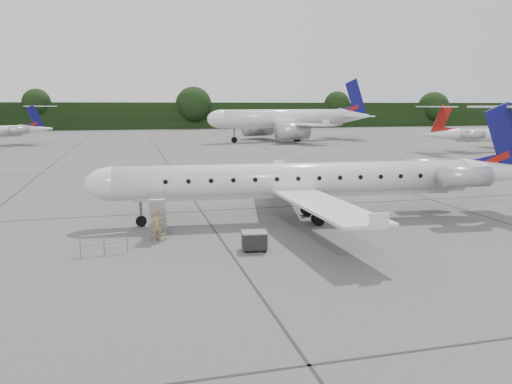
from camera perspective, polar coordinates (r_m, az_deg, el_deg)
name	(u,v)px	position (r m, az deg, el deg)	size (l,w,h in m)	color
ground	(336,232)	(28.99, 9.16, -4.55)	(320.00, 320.00, 0.00)	#575755
treeline	(166,116)	(156.16, -10.28, 8.58)	(260.00, 4.00, 8.00)	black
main_regional_jet	(297,163)	(30.93, 4.70, 3.29)	(28.33, 20.39, 7.26)	silver
airstair	(158,215)	(28.20, -11.14, -2.65)	(0.85, 2.48, 2.28)	silver
passenger	(157,226)	(26.91, -11.21, -3.84)	(0.63, 0.42, 1.74)	olive
safety_railing	(104,244)	(25.43, -16.97, -5.75)	(2.20, 0.08, 1.00)	gray
baggage_cart	(254,241)	(24.95, -0.19, -5.57)	(1.20, 0.97, 1.04)	black
bg_narrowbody	(284,109)	(101.66, 3.23, 9.40)	(35.19, 25.34, 12.63)	silver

